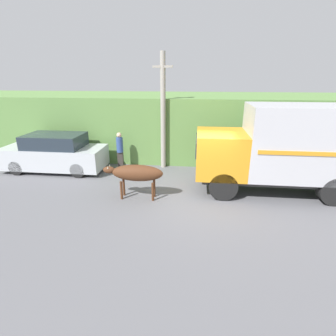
{
  "coord_description": "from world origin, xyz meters",
  "views": [
    {
      "loc": [
        -0.13,
        -8.9,
        4.34
      ],
      "look_at": [
        -1.18,
        0.4,
        1.02
      ],
      "focal_mm": 28.0,
      "sensor_mm": 36.0,
      "label": 1
    }
  ],
  "objects_px": {
    "brown_cow": "(136,173)",
    "utility_pole": "(163,111)",
    "cargo_truck": "(286,147)",
    "pedestrian_on_hill": "(120,149)",
    "parked_suv": "(55,153)"
  },
  "relations": [
    {
      "from": "brown_cow",
      "to": "pedestrian_on_hill",
      "type": "xyz_separation_m",
      "value": [
        -1.53,
        3.18,
        0.02
      ]
    },
    {
      "from": "utility_pole",
      "to": "cargo_truck",
      "type": "bearing_deg",
      "value": -26.38
    },
    {
      "from": "brown_cow",
      "to": "utility_pole",
      "type": "xyz_separation_m",
      "value": [
        0.53,
        3.62,
        1.8
      ]
    },
    {
      "from": "cargo_truck",
      "to": "parked_suv",
      "type": "xyz_separation_m",
      "value": [
        -10.01,
        1.36,
        -0.96
      ]
    },
    {
      "from": "parked_suv",
      "to": "utility_pole",
      "type": "bearing_deg",
      "value": 13.63
    },
    {
      "from": "cargo_truck",
      "to": "utility_pole",
      "type": "distance_m",
      "value": 5.61
    },
    {
      "from": "cargo_truck",
      "to": "parked_suv",
      "type": "distance_m",
      "value": 10.15
    },
    {
      "from": "brown_cow",
      "to": "parked_suv",
      "type": "xyz_separation_m",
      "value": [
        -4.54,
        2.53,
        -0.13
      ]
    },
    {
      "from": "cargo_truck",
      "to": "pedestrian_on_hill",
      "type": "bearing_deg",
      "value": 161.64
    },
    {
      "from": "pedestrian_on_hill",
      "to": "cargo_truck",
      "type": "bearing_deg",
      "value": 162.99
    },
    {
      "from": "parked_suv",
      "to": "cargo_truck",
      "type": "bearing_deg",
      "value": -6.3
    },
    {
      "from": "cargo_truck",
      "to": "brown_cow",
      "type": "height_order",
      "value": "cargo_truck"
    },
    {
      "from": "cargo_truck",
      "to": "pedestrian_on_hill",
      "type": "xyz_separation_m",
      "value": [
        -7.01,
        2.01,
        -0.81
      ]
    },
    {
      "from": "brown_cow",
      "to": "cargo_truck",
      "type": "bearing_deg",
      "value": 11.35
    },
    {
      "from": "brown_cow",
      "to": "utility_pole",
      "type": "distance_m",
      "value": 4.08
    }
  ]
}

